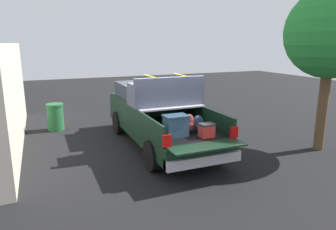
# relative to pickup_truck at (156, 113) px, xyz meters

# --- Properties ---
(ground_plane) EXTENTS (40.00, 40.00, 0.00)m
(ground_plane) POSITION_rel_pickup_truck_xyz_m (-0.34, -0.00, -0.95)
(ground_plane) COLOR black
(pickup_truck) EXTENTS (6.05, 2.09, 2.23)m
(pickup_truck) POSITION_rel_pickup_truck_xyz_m (0.00, 0.00, 0.00)
(pickup_truck) COLOR black
(pickup_truck) RESTS_ON ground_plane
(building_facade) EXTENTS (8.30, 0.36, 3.12)m
(building_facade) POSITION_rel_pickup_truck_xyz_m (1.62, 4.16, 0.61)
(building_facade) COLOR beige
(building_facade) RESTS_ON ground_plane
(tree_background) EXTENTS (2.55, 2.55, 4.68)m
(tree_background) POSITION_rel_pickup_truck_xyz_m (-2.53, -4.26, 2.43)
(tree_background) COLOR brown
(tree_background) RESTS_ON ground_plane
(trash_can) EXTENTS (0.60, 0.60, 0.98)m
(trash_can) POSITION_rel_pickup_truck_xyz_m (2.75, 2.90, -0.45)
(trash_can) COLOR #1E592D
(trash_can) RESTS_ON ground_plane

